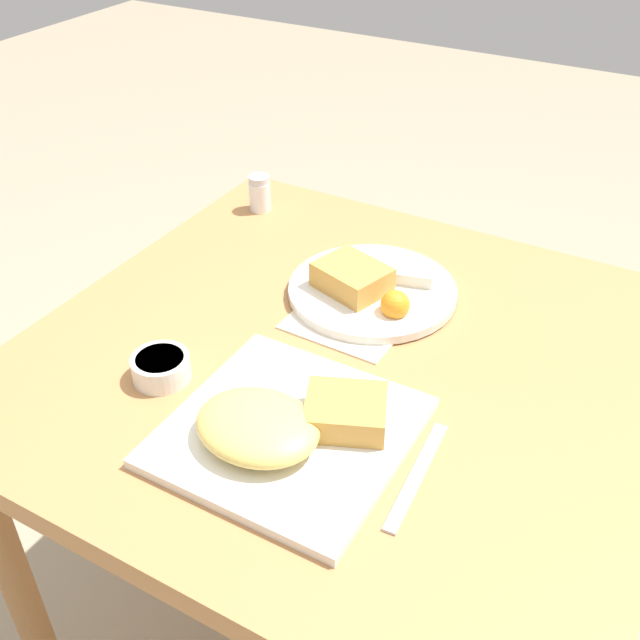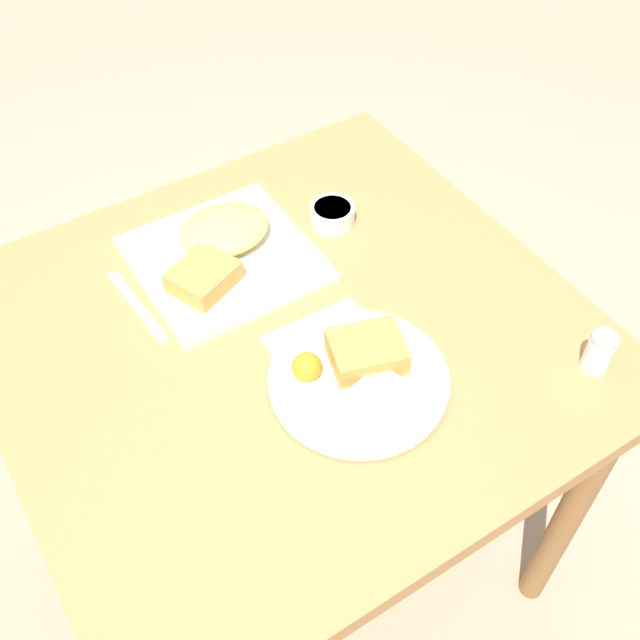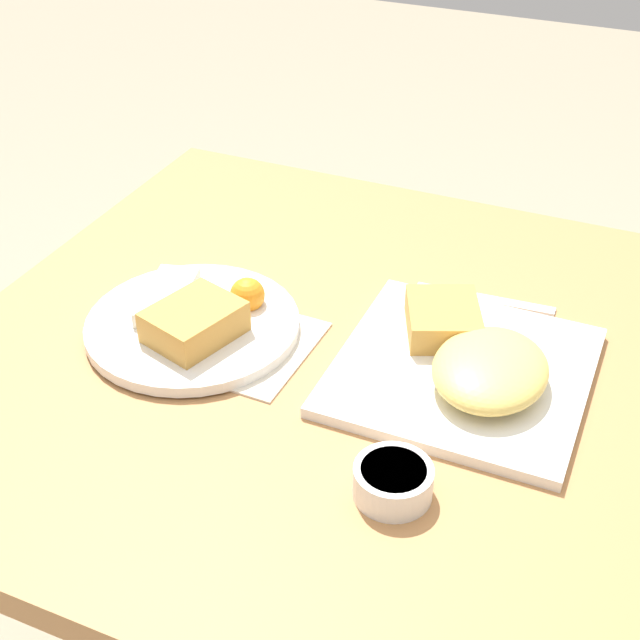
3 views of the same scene
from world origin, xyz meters
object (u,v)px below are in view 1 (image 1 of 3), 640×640
(salt_shaker, at_px, (260,195))
(butter_knife, at_px, (417,475))
(plate_square_near, at_px, (285,427))
(sauce_ramekin, at_px, (161,367))
(plate_oval_far, at_px, (371,287))

(salt_shaker, distance_m, butter_knife, 0.70)
(plate_square_near, distance_m, salt_shaker, 0.61)
(sauce_ramekin, relative_size, butter_knife, 0.43)
(salt_shaker, bearing_deg, sauce_ramekin, -72.29)
(plate_oval_far, height_order, sauce_ramekin, plate_oval_far)
(plate_oval_far, distance_m, salt_shaker, 0.35)
(butter_knife, bearing_deg, plate_oval_far, 30.74)
(salt_shaker, bearing_deg, butter_knife, -41.99)
(plate_oval_far, bearing_deg, plate_square_near, -81.85)
(salt_shaker, bearing_deg, plate_square_near, -54.10)
(plate_square_near, relative_size, butter_knife, 1.55)
(plate_square_near, height_order, plate_oval_far, plate_square_near)
(plate_square_near, relative_size, plate_oval_far, 1.07)
(plate_oval_far, bearing_deg, salt_shaker, 152.42)
(butter_knife, bearing_deg, sauce_ramekin, 87.06)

